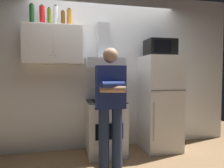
{
  "coord_description": "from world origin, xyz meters",
  "views": [
    {
      "loc": [
        -0.67,
        -2.96,
        1.31
      ],
      "look_at": [
        0.0,
        0.0,
        1.15
      ],
      "focal_mm": 32.76,
      "sensor_mm": 36.0,
      "label": 1
    }
  ],
  "objects_px": {
    "person_standing": "(111,104)",
    "bottle_wine_green": "(32,15)",
    "microwave": "(160,48)",
    "refrigerator": "(160,103)",
    "bottle_liquor_amber": "(69,18)",
    "bottle_soda_red": "(42,15)",
    "range_hood": "(104,56)",
    "stove_oven": "(106,127)",
    "cooking_pot": "(115,98)",
    "upper_cabinet": "(54,45)",
    "bottle_olive_oil": "(49,17)",
    "bottle_vodka_clear": "(56,16)",
    "bottle_beer_brown": "(63,19)"
  },
  "relations": [
    {
      "from": "person_standing",
      "to": "bottle_wine_green",
      "type": "bearing_deg",
      "value": 144.97
    },
    {
      "from": "person_standing",
      "to": "microwave",
      "type": "bearing_deg",
      "value": 32.0
    },
    {
      "from": "refrigerator",
      "to": "bottle_liquor_amber",
      "type": "relative_size",
      "value": 5.63
    },
    {
      "from": "refrigerator",
      "to": "bottle_soda_red",
      "type": "height_order",
      "value": "bottle_soda_red"
    },
    {
      "from": "person_standing",
      "to": "bottle_wine_green",
      "type": "height_order",
      "value": "bottle_wine_green"
    },
    {
      "from": "refrigerator",
      "to": "bottle_soda_red",
      "type": "relative_size",
      "value": 5.41
    },
    {
      "from": "range_hood",
      "to": "bottle_soda_red",
      "type": "distance_m",
      "value": 1.13
    },
    {
      "from": "stove_oven",
      "to": "cooking_pot",
      "type": "height_order",
      "value": "cooking_pot"
    },
    {
      "from": "microwave",
      "to": "cooking_pot",
      "type": "bearing_deg",
      "value": -170.43
    },
    {
      "from": "upper_cabinet",
      "to": "bottle_soda_red",
      "type": "xyz_separation_m",
      "value": [
        -0.16,
        -0.02,
        0.44
      ]
    },
    {
      "from": "cooking_pot",
      "to": "bottle_wine_green",
      "type": "distance_m",
      "value": 1.8
    },
    {
      "from": "microwave",
      "to": "bottle_olive_oil",
      "type": "bearing_deg",
      "value": 177.13
    },
    {
      "from": "bottle_wine_green",
      "to": "bottle_soda_red",
      "type": "xyz_separation_m",
      "value": [
        0.15,
        -0.03,
        -0.01
      ]
    },
    {
      "from": "stove_oven",
      "to": "cooking_pot",
      "type": "relative_size",
      "value": 2.84
    },
    {
      "from": "upper_cabinet",
      "to": "person_standing",
      "type": "xyz_separation_m",
      "value": [
        0.75,
        -0.73,
        -0.85
      ]
    },
    {
      "from": "upper_cabinet",
      "to": "microwave",
      "type": "height_order",
      "value": "upper_cabinet"
    },
    {
      "from": "upper_cabinet",
      "to": "bottle_soda_red",
      "type": "relative_size",
      "value": 3.05
    },
    {
      "from": "person_standing",
      "to": "bottle_olive_oil",
      "type": "bearing_deg",
      "value": 138.46
    },
    {
      "from": "range_hood",
      "to": "bottle_olive_oil",
      "type": "xyz_separation_m",
      "value": [
        -0.86,
        -0.02,
        0.58
      ]
    },
    {
      "from": "upper_cabinet",
      "to": "bottle_vodka_clear",
      "type": "height_order",
      "value": "bottle_vodka_clear"
    },
    {
      "from": "range_hood",
      "to": "bottle_vodka_clear",
      "type": "relative_size",
      "value": 2.31
    },
    {
      "from": "stove_oven",
      "to": "refrigerator",
      "type": "bearing_deg",
      "value": 0.04
    },
    {
      "from": "microwave",
      "to": "bottle_soda_red",
      "type": "relative_size",
      "value": 1.62
    },
    {
      "from": "range_hood",
      "to": "person_standing",
      "type": "height_order",
      "value": "range_hood"
    },
    {
      "from": "person_standing",
      "to": "range_hood",
      "type": "bearing_deg",
      "value": 86.09
    },
    {
      "from": "stove_oven",
      "to": "bottle_vodka_clear",
      "type": "relative_size",
      "value": 2.7
    },
    {
      "from": "refrigerator",
      "to": "bottle_olive_oil",
      "type": "distance_m",
      "value": 2.27
    },
    {
      "from": "bottle_wine_green",
      "to": "person_standing",
      "type": "bearing_deg",
      "value": -35.03
    },
    {
      "from": "upper_cabinet",
      "to": "bottle_olive_oil",
      "type": "height_order",
      "value": "bottle_olive_oil"
    },
    {
      "from": "refrigerator",
      "to": "microwave",
      "type": "bearing_deg",
      "value": 90.9
    },
    {
      "from": "cooking_pot",
      "to": "bottle_beer_brown",
      "type": "bearing_deg",
      "value": 160.77
    },
    {
      "from": "bottle_liquor_amber",
      "to": "bottle_vodka_clear",
      "type": "xyz_separation_m",
      "value": [
        -0.21,
        0.01,
        0.02
      ]
    },
    {
      "from": "refrigerator",
      "to": "bottle_wine_green",
      "type": "height_order",
      "value": "bottle_wine_green"
    },
    {
      "from": "bottle_wine_green",
      "to": "bottle_olive_oil",
      "type": "xyz_separation_m",
      "value": [
        0.25,
        -0.03,
        -0.02
      ]
    },
    {
      "from": "cooking_pot",
      "to": "microwave",
      "type": "bearing_deg",
      "value": 9.57
    },
    {
      "from": "cooking_pot",
      "to": "bottle_soda_red",
      "type": "relative_size",
      "value": 1.04
    },
    {
      "from": "refrigerator",
      "to": "bottle_wine_green",
      "type": "distance_m",
      "value": 2.5
    },
    {
      "from": "stove_oven",
      "to": "microwave",
      "type": "bearing_deg",
      "value": 1.15
    },
    {
      "from": "upper_cabinet",
      "to": "microwave",
      "type": "distance_m",
      "value": 1.75
    },
    {
      "from": "bottle_liquor_amber",
      "to": "bottle_soda_red",
      "type": "height_order",
      "value": "bottle_soda_red"
    },
    {
      "from": "range_hood",
      "to": "cooking_pot",
      "type": "bearing_deg",
      "value": -62.12
    },
    {
      "from": "range_hood",
      "to": "bottle_liquor_amber",
      "type": "xyz_separation_m",
      "value": [
        -0.55,
        0.02,
        0.59
      ]
    },
    {
      "from": "stove_oven",
      "to": "refrigerator",
      "type": "xyz_separation_m",
      "value": [
        0.95,
        0.0,
        0.37
      ]
    },
    {
      "from": "refrigerator",
      "to": "person_standing",
      "type": "height_order",
      "value": "person_standing"
    },
    {
      "from": "refrigerator",
      "to": "bottle_vodka_clear",
      "type": "distance_m",
      "value": 2.22
    },
    {
      "from": "stove_oven",
      "to": "bottle_olive_oil",
      "type": "bearing_deg",
      "value": 172.72
    },
    {
      "from": "microwave",
      "to": "cooking_pot",
      "type": "relative_size",
      "value": 1.56
    },
    {
      "from": "microwave",
      "to": "bottle_liquor_amber",
      "type": "bearing_deg",
      "value": 175.14
    },
    {
      "from": "microwave",
      "to": "cooking_pot",
      "type": "xyz_separation_m",
      "value": [
        -0.82,
        -0.14,
        -0.81
      ]
    },
    {
      "from": "microwave",
      "to": "person_standing",
      "type": "xyz_separation_m",
      "value": [
        -1.0,
        -0.62,
        -0.84
      ]
    }
  ]
}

